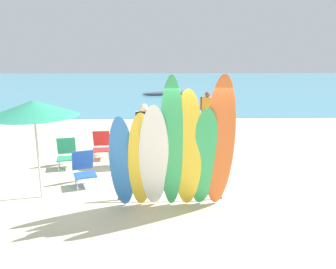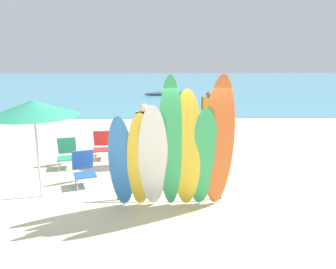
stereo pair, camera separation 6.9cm
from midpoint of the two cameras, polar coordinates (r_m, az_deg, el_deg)
ground at (r=20.91m, az=-1.19°, el=5.14°), size 60.00×60.00×0.00m
ocean_water at (r=36.11m, az=-1.47°, el=8.70°), size 60.00×40.00×0.02m
surfboard_rack at (r=7.15m, az=0.10°, el=-7.16°), size 2.32×0.07×0.70m
surfboard_blue_0 at (r=6.55m, az=-8.15°, el=-4.94°), size 0.51×0.63×1.99m
surfboard_yellow_1 at (r=6.48m, az=-4.97°, el=-4.70°), size 0.55×0.76×2.07m
surfboard_white_2 at (r=6.39m, az=-2.74°, el=-4.17°), size 0.59×0.87×2.23m
surfboard_green_3 at (r=6.27m, az=0.30°, el=-2.03°), size 0.50×0.93×2.74m
surfboard_yellow_4 at (r=6.36m, az=3.05°, el=-2.97°), size 0.65×0.88×2.50m
surfboard_green_5 at (r=6.49m, az=5.79°, el=-4.29°), size 0.56×0.79×2.15m
surfboard_orange_6 at (r=6.38m, az=8.47°, el=-1.87°), size 0.63×0.98×2.75m
beachgoer_strolling at (r=11.06m, az=8.14°, el=2.05°), size 0.56×0.30×1.52m
beachgoer_near_rack at (r=9.21m, az=-4.31°, el=0.69°), size 0.50×0.50×1.76m
beachgoer_photographing at (r=13.68m, az=6.57°, el=4.47°), size 0.56×0.36×1.59m
beachgoer_by_water at (r=12.19m, az=2.18°, el=3.50°), size 0.42×0.57×1.62m
beach_chair_red at (r=9.66m, az=-17.17°, el=-2.86°), size 0.63×0.77×0.82m
beach_chair_blue at (r=8.24m, az=-14.43°, el=-5.46°), size 0.69×0.79×0.83m
beach_chair_striped at (r=10.24m, az=-11.53°, el=-1.60°), size 0.57×0.73×0.82m
beach_umbrella at (r=7.45m, az=-22.25°, el=4.16°), size 1.84×1.84×2.14m
distant_boat at (r=25.84m, az=-0.19°, el=7.07°), size 3.96×1.52×0.31m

